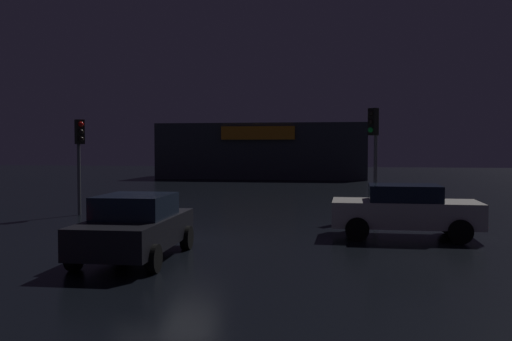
{
  "coord_description": "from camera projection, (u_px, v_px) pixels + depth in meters",
  "views": [
    {
      "loc": [
        4.64,
        -14.74,
        2.65
      ],
      "look_at": [
        1.23,
        7.36,
        1.71
      ],
      "focal_mm": 39.07,
      "sensor_mm": 36.0,
      "label": 1
    }
  ],
  "objects": [
    {
      "name": "ground_plane",
      "position": [
        172.0,
        243.0,
        15.37
      ],
      "size": [
        120.0,
        120.0,
        0.0
      ],
      "primitive_type": "plane",
      "color": "black"
    },
    {
      "name": "store_building",
      "position": [
        264.0,
        151.0,
        48.38
      ],
      "size": [
        17.41,
        7.45,
        4.62
      ],
      "color": "#33383D",
      "rests_on": "ground"
    },
    {
      "name": "traffic_signal_opposite",
      "position": [
        374.0,
        139.0,
        20.89
      ],
      "size": [
        0.41,
        0.43,
        4.11
      ],
      "color": "#595B60",
      "rests_on": "ground"
    },
    {
      "name": "traffic_signal_cross_left",
      "position": [
        80.0,
        145.0,
        21.49
      ],
      "size": [
        0.42,
        0.42,
        3.71
      ],
      "color": "#595B60",
      "rests_on": "ground"
    },
    {
      "name": "car_near",
      "position": [
        136.0,
        226.0,
        13.15
      ],
      "size": [
        2.05,
        4.19,
        1.53
      ],
      "color": "black",
      "rests_on": "ground"
    },
    {
      "name": "car_far",
      "position": [
        405.0,
        210.0,
        16.32
      ],
      "size": [
        4.24,
        2.11,
        1.55
      ],
      "color": "silver",
      "rests_on": "ground"
    }
  ]
}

